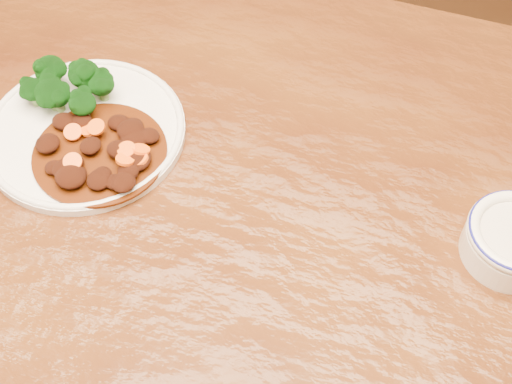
% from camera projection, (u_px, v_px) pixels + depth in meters
% --- Properties ---
extents(dining_table, '(1.51, 0.92, 0.75)m').
position_uv_depth(dining_table, '(220.00, 267.00, 0.85)').
color(dining_table, '#5D3110').
rests_on(dining_table, ground).
extents(dinner_plate, '(0.24, 0.24, 0.02)m').
position_uv_depth(dinner_plate, '(85.00, 131.00, 0.86)').
color(dinner_plate, white).
rests_on(dinner_plate, dining_table).
extents(broccoli_florets, '(0.11, 0.08, 0.04)m').
position_uv_depth(broccoli_florets, '(65.00, 86.00, 0.86)').
color(broccoli_florets, '#71994F').
rests_on(broccoli_florets, dinner_plate).
extents(mince_stew, '(0.16, 0.16, 0.03)m').
position_uv_depth(mince_stew, '(103.00, 153.00, 0.82)').
color(mince_stew, '#4A2008').
rests_on(mince_stew, dinner_plate).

